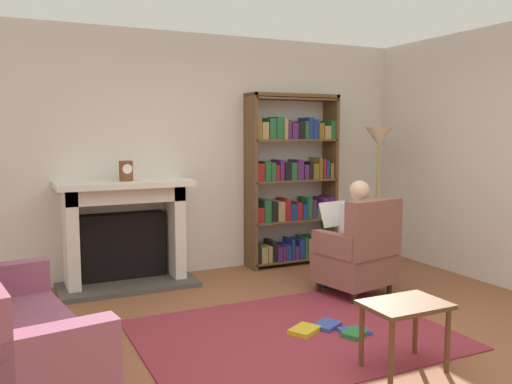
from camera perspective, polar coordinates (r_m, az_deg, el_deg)
name	(u,v)px	position (r m, az deg, el deg)	size (l,w,h in m)	color
ground	(313,349)	(4.17, 6.14, -16.30)	(14.00, 14.00, 0.00)	brown
back_wall	(197,154)	(6.17, -6.28, 4.01)	(5.60, 0.10, 2.70)	silver
side_wall_right	(456,155)	(6.51, 20.53, 3.77)	(0.10, 5.20, 2.70)	silver
area_rug	(293,334)	(4.41, 4.02, -14.91)	(2.40, 1.80, 0.01)	maroon
fireplace	(124,230)	(5.77, -13.87, -3.95)	(1.40, 0.64, 1.11)	#4C4742
mantel_clock	(126,171)	(5.60, -13.70, 2.20)	(0.14, 0.14, 0.21)	brown
bookshelf	(292,182)	(6.46, 3.88, 1.08)	(1.14, 0.32, 2.05)	brown
armchair_reading	(359,253)	(5.37, 10.98, -6.42)	(0.75, 0.73, 0.97)	#331E14
seated_reader	(351,232)	(5.41, 10.10, -4.18)	(0.43, 0.58, 1.14)	silver
sofa_floral	(10,342)	(3.74, -24.80, -14.35)	(0.97, 1.79, 0.85)	#8F4D65
side_table	(405,313)	(3.82, 15.61, -12.38)	(0.56, 0.39, 0.47)	brown
scattered_books	(331,330)	(4.46, 8.05, -14.35)	(0.63, 0.49, 0.04)	#334CA5
floor_lamp	(378,149)	(6.45, 12.94, 4.49)	(0.32, 0.32, 1.66)	#B7933F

